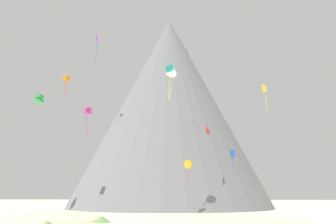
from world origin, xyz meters
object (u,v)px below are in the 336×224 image
at_px(bush_near_left, 47,224).
at_px(kite_yellow_low, 187,165).
at_px(kite_white_mid, 171,73).
at_px(kite_violet_high, 97,39).
at_px(kite_blue_low, 233,156).
at_px(kite_teal_mid, 169,69).
at_px(kite_magenta_mid, 88,111).
at_px(kite_green_mid, 39,99).
at_px(kite_red_mid, 208,130).
at_px(kite_orange_mid, 66,79).
at_px(kite_gold_mid, 265,92).
at_px(rock_massif, 174,114).
at_px(bush_ridge_crest, 101,219).

relative_size(bush_near_left, kite_yellow_low, 0.37).
xyz_separation_m(kite_white_mid, kite_violet_high, (-18.25, 14.32, 13.01)).
xyz_separation_m(kite_blue_low, kite_violet_high, (-28.96, 20.07, 29.24)).
distance_m(kite_teal_mid, kite_violet_high, 41.43).
distance_m(bush_near_left, kite_magenta_mid, 23.15).
height_order(kite_yellow_low, kite_green_mid, kite_green_mid).
relative_size(kite_red_mid, kite_orange_mid, 0.46).
relative_size(bush_near_left, kite_white_mid, 0.27).
distance_m(kite_blue_low, kite_yellow_low, 11.18).
relative_size(kite_blue_low, kite_magenta_mid, 0.88).
xyz_separation_m(kite_gold_mid, kite_green_mid, (-42.64, 27.82, 6.29)).
relative_size(bush_near_left, kite_teal_mid, 0.33).
distance_m(kite_blue_low, kite_green_mid, 43.53).
distance_m(kite_white_mid, kite_red_mid, 13.90).
xyz_separation_m(kite_yellow_low, kite_magenta_mid, (-15.20, -14.20, 7.58)).
height_order(kite_teal_mid, kite_magenta_mid, kite_teal_mid).
bearing_deg(kite_orange_mid, kite_magenta_mid, 156.81).
xyz_separation_m(rock_massif, kite_green_mid, (-26.94, -21.60, -0.48)).
height_order(bush_near_left, kite_violet_high, kite_violet_high).
relative_size(kite_red_mid, kite_violet_high, 0.29).
relative_size(kite_red_mid, kite_teal_mid, 0.36).
relative_size(kite_teal_mid, kite_magenta_mid, 1.12).
bearing_deg(kite_violet_high, rock_massif, -76.48).
relative_size(kite_gold_mid, kite_green_mid, 1.87).
relative_size(kite_violet_high, kite_orange_mid, 1.56).
bearing_deg(kite_yellow_low, kite_red_mid, -158.73).
xyz_separation_m(bush_ridge_crest, kite_yellow_low, (10.08, 23.84, 8.40)).
bearing_deg(kite_yellow_low, kite_orange_mid, -28.66).
bearing_deg(kite_violet_high, kite_gold_mid, -164.87).
bearing_deg(kite_white_mid, kite_red_mid, -162.95).
bearing_deg(rock_massif, kite_red_mid, -69.23).
height_order(bush_ridge_crest, kite_magenta_mid, kite_magenta_mid).
bearing_deg(kite_orange_mid, kite_teal_mid, 173.38).
distance_m(bush_near_left, kite_white_mid, 40.05).
height_order(kite_teal_mid, kite_green_mid, kite_green_mid).
distance_m(kite_violet_high, kite_magenta_mid, 35.10).
relative_size(kite_white_mid, kite_violet_high, 0.98).
xyz_separation_m(bush_ridge_crest, kite_green_mid, (-21.31, 29.14, 22.75)).
height_order(kite_blue_low, kite_orange_mid, kite_orange_mid).
bearing_deg(bush_near_left, kite_blue_low, 45.86).
distance_m(bush_ridge_crest, rock_massif, 56.09).
bearing_deg(kite_teal_mid, kite_violet_high, 15.92).
xyz_separation_m(rock_massif, kite_gold_mid, (15.70, -49.42, -6.77)).
relative_size(kite_blue_low, kite_orange_mid, 1.00).
bearing_deg(kite_teal_mid, kite_orange_mid, 32.38).
relative_size(bush_near_left, kite_green_mid, 0.93).
relative_size(kite_green_mid, kite_orange_mid, 0.45).
bearing_deg(kite_gold_mid, kite_teal_mid, 20.50).
bearing_deg(bush_near_left, kite_gold_mid, 18.02).
relative_size(rock_massif, kite_violet_high, 10.75).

